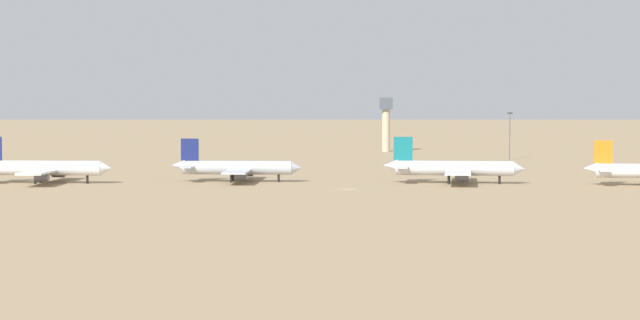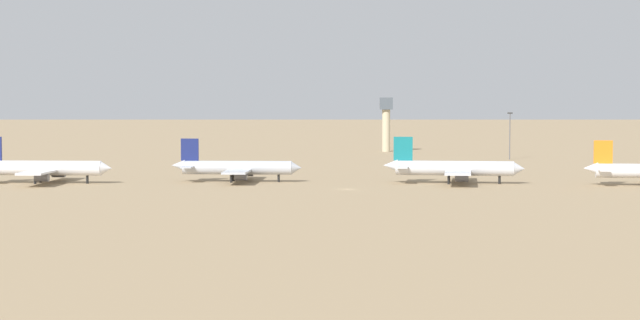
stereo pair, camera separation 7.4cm
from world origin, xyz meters
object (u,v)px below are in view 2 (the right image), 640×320
light_pole_mid (510,133)px  parked_jet_teal_3 (453,168)px  parked_jet_navy_1 (42,168)px  control_tower (386,119)px  parked_jet_navy_2 (236,168)px

light_pole_mid → parked_jet_teal_3: bearing=-105.8°
parked_jet_navy_1 → light_pole_mid: light_pole_mid is taller
parked_jet_navy_1 → control_tower: control_tower is taller
light_pole_mid → parked_jet_navy_1: bearing=-141.7°
parked_jet_navy_2 → control_tower: control_tower is taller
parked_jet_navy_1 → light_pole_mid: (135.89, 107.32, 5.60)m
parked_jet_teal_3 → parked_jet_navy_2: bearing=-177.6°
parked_jet_navy_2 → light_pole_mid: light_pole_mid is taller
parked_jet_navy_2 → control_tower: 159.82m
parked_jet_navy_1 → parked_jet_teal_3: (106.26, 2.65, -0.02)m
parked_jet_navy_1 → parked_jet_navy_2: bearing=8.5°
parked_jet_teal_3 → control_tower: 157.55m
parked_jet_navy_1 → parked_jet_navy_2: (49.71, 6.12, -0.22)m
parked_jet_navy_2 → light_pole_mid: size_ratio=2.07×
light_pole_mid → parked_jet_navy_2: bearing=-130.4°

